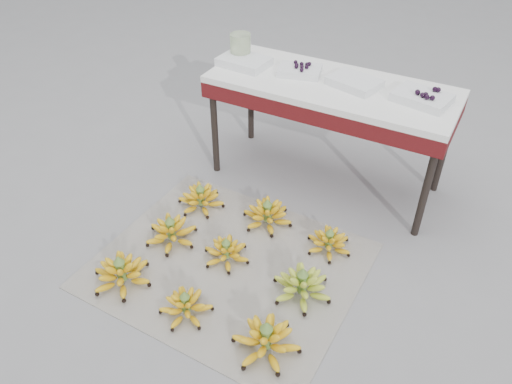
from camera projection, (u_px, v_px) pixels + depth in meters
The scene contains 17 objects.
ground at pixel (242, 284), 2.39m from camera, with size 60.00×60.00×0.00m, color slate.
newspaper_mat at pixel (229, 265), 2.49m from camera, with size 1.25×1.05×0.01m, color silver.
bunch_front_left at pixel (122, 273), 2.36m from camera, with size 0.34×0.34×0.17m.
bunch_front_center at pixel (186, 306), 2.22m from camera, with size 0.26×0.26×0.14m.
bunch_front_right at pixel (266, 340), 2.07m from camera, with size 0.35×0.35×0.18m.
bunch_mid_left at pixel (171, 232), 2.59m from camera, with size 0.30×0.30×0.17m.
bunch_mid_center at pixel (226, 252), 2.49m from camera, with size 0.31×0.31×0.14m.
bunch_mid_right at pixel (302, 285), 2.30m from camera, with size 0.31×0.31×0.17m.
bunch_back_left at pixel (201, 199), 2.82m from camera, with size 0.28×0.28×0.16m.
bunch_back_center at pixel (267, 215), 2.70m from camera, with size 0.32×0.32×0.16m.
bunch_back_right at pixel (329, 242), 2.55m from camera, with size 0.28×0.28×0.14m.
vendor_table at pixel (331, 95), 2.72m from camera, with size 1.34×0.53×0.64m.
tray_far_left at pixel (244, 61), 2.84m from camera, with size 0.29×0.22×0.04m.
tray_left at pixel (300, 70), 2.75m from camera, with size 0.26×0.22×0.06m.
tray_right at pixel (354, 82), 2.63m from camera, with size 0.30×0.25×0.04m.
tray_far_right at pixel (422, 97), 2.49m from camera, with size 0.30×0.24×0.07m.
glass_jar at pixel (240, 47), 2.87m from camera, with size 0.12×0.12×0.15m, color beige.
Camera 1 is at (0.83, -1.39, 1.82)m, focal length 35.00 mm.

